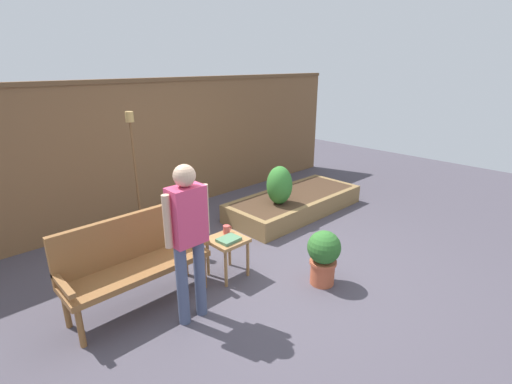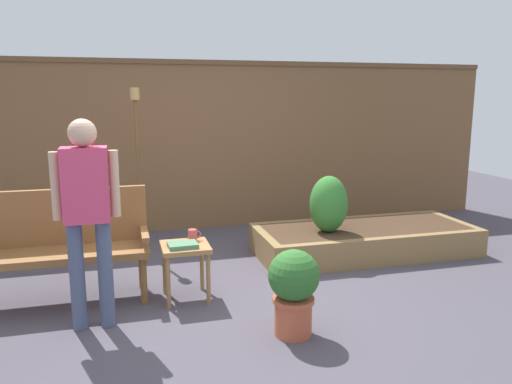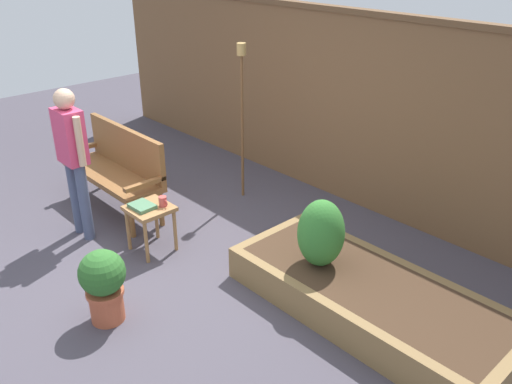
{
  "view_description": "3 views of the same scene",
  "coord_description": "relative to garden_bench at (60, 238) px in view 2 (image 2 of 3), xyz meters",
  "views": [
    {
      "loc": [
        -2.8,
        -2.73,
        2.38
      ],
      "look_at": [
        0.37,
        0.56,
        0.78
      ],
      "focal_mm": 26.1,
      "sensor_mm": 36.0,
      "label": 1
    },
    {
      "loc": [
        -0.87,
        -3.81,
        1.71
      ],
      "look_at": [
        0.4,
        0.87,
        0.78
      ],
      "focal_mm": 35.02,
      "sensor_mm": 36.0,
      "label": 2
    },
    {
      "loc": [
        3.68,
        -2.12,
        2.86
      ],
      "look_at": [
        0.24,
        1.08,
        0.59
      ],
      "focal_mm": 37.72,
      "sensor_mm": 36.0,
      "label": 3
    }
  ],
  "objects": [
    {
      "name": "potted_boxwood",
      "position": [
        1.68,
        -1.13,
        -0.18
      ],
      "size": [
        0.37,
        0.37,
        0.64
      ],
      "color": "#B75638",
      "rests_on": "ground_plane"
    },
    {
      "name": "raised_planter_bed",
      "position": [
        3.09,
        0.49,
        -0.39
      ],
      "size": [
        2.4,
        1.0,
        0.3
      ],
      "color": "olive",
      "rests_on": "ground_plane"
    },
    {
      "name": "book_on_table",
      "position": [
        0.99,
        -0.32,
        -0.05
      ],
      "size": [
        0.25,
        0.2,
        0.04
      ],
      "primitive_type": "cube",
      "rotation": [
        0.0,
        0.0,
        0.05
      ],
      "color": "#4C7A56",
      "rests_on": "side_table"
    },
    {
      "name": "side_table",
      "position": [
        1.01,
        -0.26,
        -0.15
      ],
      "size": [
        0.4,
        0.4,
        0.48
      ],
      "color": "#9E7042",
      "rests_on": "ground_plane"
    },
    {
      "name": "tiki_torch",
      "position": [
        0.7,
        1.22,
        0.68
      ],
      "size": [
        0.1,
        0.1,
        1.8
      ],
      "color": "brown",
      "rests_on": "ground_plane"
    },
    {
      "name": "ground_plane",
      "position": [
        1.4,
        -0.52,
        -0.54
      ],
      "size": [
        14.0,
        14.0,
        0.0
      ],
      "primitive_type": "plane",
      "color": "#47424C"
    },
    {
      "name": "shrub_near_bench",
      "position": [
        2.61,
        0.4,
        0.05
      ],
      "size": [
        0.4,
        0.4,
        0.6
      ],
      "color": "brown",
      "rests_on": "raised_planter_bed"
    },
    {
      "name": "person_by_bench",
      "position": [
        0.27,
        -0.62,
        0.39
      ],
      "size": [
        0.47,
        0.2,
        1.56
      ],
      "color": "#475170",
      "rests_on": "ground_plane"
    },
    {
      "name": "fence_back",
      "position": [
        1.4,
        2.08,
        0.55
      ],
      "size": [
        8.4,
        0.14,
        2.16
      ],
      "color": "brown",
      "rests_on": "ground_plane"
    },
    {
      "name": "garden_bench",
      "position": [
        0.0,
        0.0,
        0.0
      ],
      "size": [
        1.44,
        0.48,
        0.94
      ],
      "color": "brown",
      "rests_on": "ground_plane"
    },
    {
      "name": "cup_on_table",
      "position": [
        1.1,
        -0.16,
        -0.01
      ],
      "size": [
        0.12,
        0.08,
        0.1
      ],
      "color": "#CC4C47",
      "rests_on": "side_table"
    }
  ]
}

